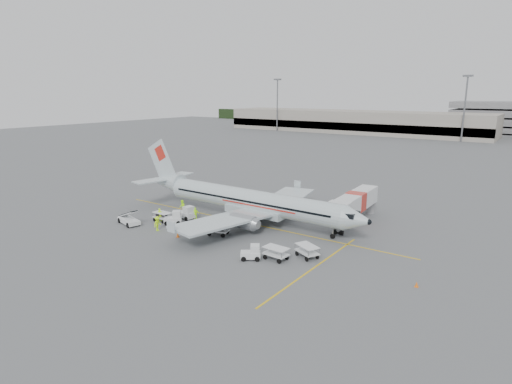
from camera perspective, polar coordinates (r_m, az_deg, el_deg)
ground at (r=56.17m, az=-1.17°, el=-4.16°), size 360.00×360.00×0.00m
stripe_lead at (r=56.16m, az=-1.17°, el=-4.15°), size 44.00×0.20×0.01m
stripe_cross at (r=42.84m, az=7.79°, el=-9.95°), size 0.20×20.00×0.01m
terminal_west at (r=187.88m, az=12.69°, el=9.15°), size 110.00×22.00×9.00m
treeline at (r=220.94m, az=27.02°, el=8.22°), size 300.00×3.00×6.00m
mast_west at (r=190.71m, az=2.85°, el=11.46°), size 3.20×1.20×22.00m
mast_center at (r=163.52m, az=26.03°, el=9.88°), size 3.20×1.20×22.00m
aircraft at (r=55.66m, az=-0.59°, el=0.81°), size 35.34×27.92×9.62m
jet_bridge at (r=57.14m, az=13.10°, el=-2.09°), size 3.60×15.58×4.06m
belt_loader at (r=57.70m, az=-16.63°, el=-2.85°), size 5.31×3.12×2.71m
tug_fore at (r=44.12m, az=-0.74°, el=-8.02°), size 2.34×2.11×1.57m
tug_mid at (r=58.57m, az=-9.30°, el=-2.68°), size 2.48×1.60×1.81m
tug_aft at (r=56.59m, az=-11.04°, el=-3.36°), size 2.53×2.42×1.73m
cart_loaded_a at (r=51.58m, az=-5.05°, el=-5.04°), size 2.83×2.11×1.32m
cart_loaded_b at (r=58.07m, az=-12.40°, el=-3.24°), size 2.46×1.49×1.26m
cart_empty_a at (r=44.17m, az=2.67°, el=-8.18°), size 2.66×1.69×1.33m
cart_empty_b at (r=44.99m, az=6.83°, el=-7.85°), size 2.96×2.51×1.33m
cone_nose at (r=41.00m, az=20.63°, el=-11.43°), size 0.32×0.32×0.53m
cone_port at (r=69.30m, az=4.23°, el=-0.59°), size 0.33×0.33×0.54m
cone_stbd at (r=51.61m, az=-10.40°, el=-5.64°), size 0.35×0.35×0.57m
crew_a at (r=58.07m, az=-12.71°, el=-3.00°), size 0.76×0.72×1.76m
crew_b at (r=61.27m, az=-9.81°, el=-1.93°), size 1.19×1.17×1.93m
crew_c at (r=54.23m, az=-13.00°, el=-4.13°), size 0.83×1.27×1.84m
crew_d at (r=58.13m, az=-8.08°, el=-2.85°), size 1.02×0.87×1.64m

